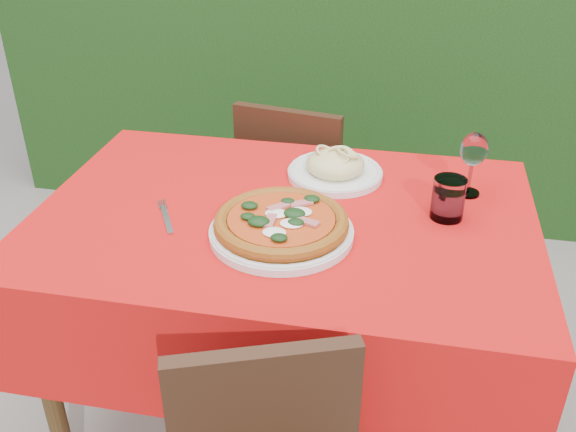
% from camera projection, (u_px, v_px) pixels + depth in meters
% --- Properties ---
extents(ground, '(60.00, 60.00, 0.00)m').
position_uv_depth(ground, '(285.00, 420.00, 2.00)').
color(ground, slate).
rests_on(ground, ground).
extents(hedge, '(3.20, 0.55, 1.78)m').
position_uv_depth(hedge, '(354.00, 11.00, 2.86)').
color(hedge, black).
rests_on(hedge, ground).
extents(dining_table, '(1.26, 0.86, 0.75)m').
position_uv_depth(dining_table, '(284.00, 262.00, 1.70)').
color(dining_table, '#412C14').
rests_on(dining_table, ground).
extents(chair_far, '(0.43, 0.43, 0.82)m').
position_uv_depth(chair_far, '(296.00, 194.00, 2.30)').
color(chair_far, black).
rests_on(chair_far, ground).
extents(pizza_plate, '(0.40, 0.40, 0.06)m').
position_uv_depth(pizza_plate, '(281.00, 225.00, 1.52)').
color(pizza_plate, silver).
rests_on(pizza_plate, dining_table).
extents(pasta_plate, '(0.27, 0.27, 0.08)m').
position_uv_depth(pasta_plate, '(335.00, 168.00, 1.79)').
color(pasta_plate, silver).
rests_on(pasta_plate, dining_table).
extents(water_glass, '(0.08, 0.08, 0.11)m').
position_uv_depth(water_glass, '(448.00, 200.00, 1.58)').
color(water_glass, white).
rests_on(water_glass, dining_table).
extents(wine_glass, '(0.07, 0.07, 0.17)m').
position_uv_depth(wine_glass, '(474.00, 152.00, 1.65)').
color(wine_glass, silver).
rests_on(wine_glass, dining_table).
extents(fork, '(0.11, 0.18, 0.01)m').
position_uv_depth(fork, '(167.00, 220.00, 1.59)').
color(fork, '#B6B5BC').
rests_on(fork, dining_table).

